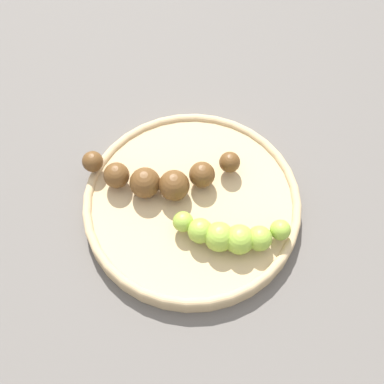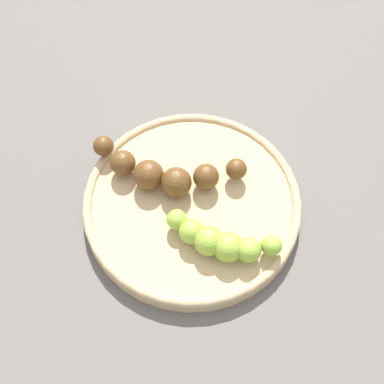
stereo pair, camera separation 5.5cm
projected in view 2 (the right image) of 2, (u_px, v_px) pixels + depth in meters
The scene contains 4 objects.
ground_plane at pixel (192, 209), 0.59m from camera, with size 2.40×2.40×0.00m, color #56514C.
fruit_bowl at pixel (192, 204), 0.58m from camera, with size 0.24×0.24×0.02m.
banana_overripe at pixel (165, 172), 0.57m from camera, with size 0.16×0.10×0.03m.
banana_green at pixel (219, 241), 0.53m from camera, with size 0.12×0.06×0.03m.
Camera 2 is at (-0.17, 0.22, 0.52)m, focal length 48.37 mm.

